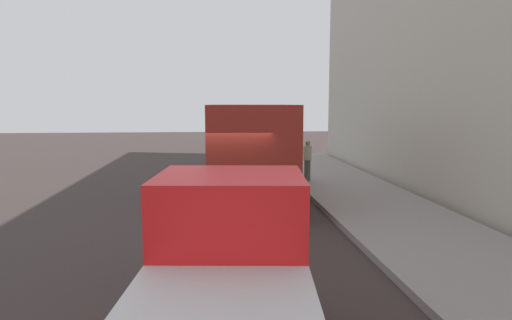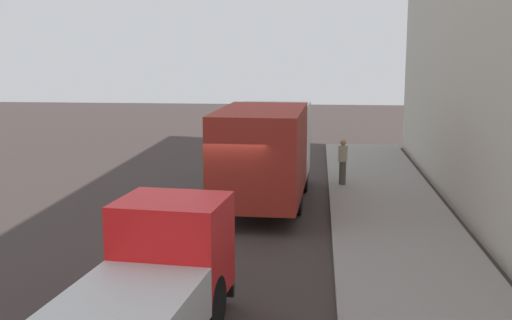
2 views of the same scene
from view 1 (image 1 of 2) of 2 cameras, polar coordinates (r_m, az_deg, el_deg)
The scene contains 6 objects.
ground at distance 12.57m, azimuth -4.23°, elevation -7.73°, with size 80.00×80.00×0.00m, color #352C29.
sidewalk at distance 13.51m, azimuth 16.68°, elevation -6.58°, with size 3.59×30.00×0.17m, color gray.
building_facade at distance 14.32m, azimuth 26.26°, elevation 14.35°, with size 0.50×30.00×10.39m, color #B8B3A3.
large_utility_truck at distance 15.00m, azimuth -0.96°, elevation 1.73°, with size 2.75×7.51×3.20m.
small_flatbed_truck at distance 4.99m, azimuth -4.25°, elevation -17.96°, with size 2.45×5.59×2.30m.
pedestrian_walking at distance 17.93m, azimuth 6.58°, elevation 0.07°, with size 0.40×0.40×1.61m.
Camera 1 is at (-0.23, -12.15, 3.23)m, focal length 31.39 mm.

